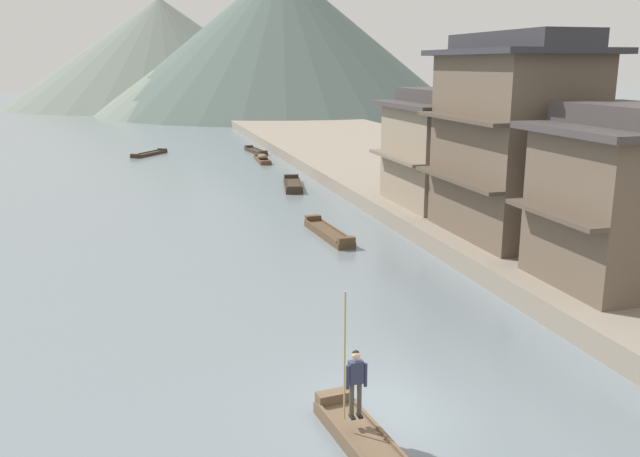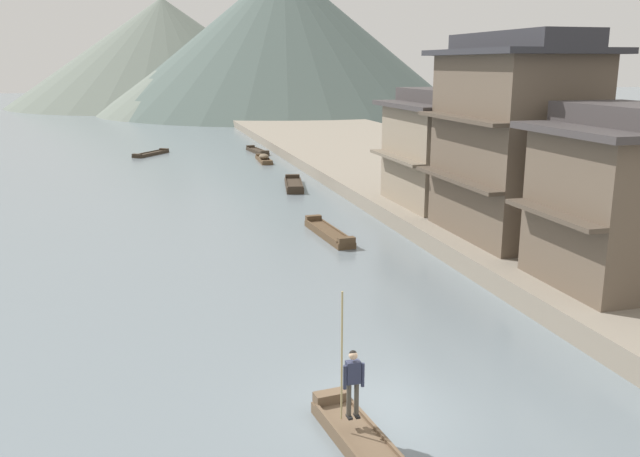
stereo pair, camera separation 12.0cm
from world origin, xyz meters
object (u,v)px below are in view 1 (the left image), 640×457
Objects in this scene: boat_moored_third at (262,159)px; boat_midriver_drifting at (256,151)px; boat_moored_nearest at (149,154)px; house_waterfront_tall at (442,149)px; boat_foreground_poled at (375,454)px; house_waterfront_nearest at (630,197)px; boatman_person at (355,376)px; boat_moored_second at (293,185)px; house_waterfront_second at (512,138)px; boat_moored_far at (328,233)px.

boat_moored_third is 0.94× the size of boat_midriver_drifting.
boat_moored_nearest is 0.60× the size of house_waterfront_tall.
boat_moored_third is (5.93, 45.46, 0.05)m from boat_foreground_poled.
house_waterfront_tall is at bearing 91.01° from house_waterfront_nearest.
boatman_person is at bearing 97.85° from boat_foreground_poled.
house_waterfront_nearest is 14.24m from house_waterfront_tall.
house_waterfront_tall reaches higher than boat_foreground_poled.
house_waterfront_nearest is at bearing -88.99° from house_waterfront_tall.
boat_moored_second is at bearing -91.28° from boat_moored_third.
house_waterfront_second is (11.36, 13.02, 3.59)m from boatman_person.
boatman_person is 0.42× the size of house_waterfront_tall.
boatman_person reaches higher than boat_foreground_poled.
house_waterfront_tall is (5.71, -11.24, 3.66)m from boat_moored_second.
boat_midriver_drifting is at bearing -4.71° from boat_moored_nearest.
house_waterfront_second is at bearing 92.92° from house_waterfront_nearest.
boatman_person is 0.61× the size of boat_midriver_drifting.
boat_moored_far is 1.04× the size of boat_midriver_drifting.
boat_moored_second is 0.81× the size of house_waterfront_nearest.
boat_moored_nearest is 0.68× the size of house_waterfront_nearest.
boat_moored_nearest is 34.72m from house_waterfront_tall.
boat_moored_third is (0.29, 13.11, 0.05)m from boat_moored_second.
house_waterfront_second is at bearing -68.96° from boat_moored_nearest.
boat_moored_nearest is at bearing 115.46° from house_waterfront_tall.
boatman_person is 44.91m from boat_moored_third.
boat_moored_nearest is at bearing 114.62° from boat_moored_second.
boat_foreground_poled reaches higher than boat_moored_nearest.
boat_moored_far is (4.44, 17.76, -1.36)m from boatman_person.
boat_moored_third is 39.16m from house_waterfront_nearest.
boat_moored_second reaches higher than boat_midriver_drifting.
boat_foreground_poled is 18.62m from house_waterfront_second.
boat_moored_second is 26.42m from house_waterfront_nearest.
boat_midriver_drifting is 0.70× the size of house_waterfront_tall.
boat_moored_second is (5.77, 31.37, -1.37)m from boatman_person.
boatman_person reaches higher than boat_moored_far.
boat_moored_second is at bearing 103.17° from house_waterfront_nearest.
house_waterfront_tall is (11.34, 21.11, 3.66)m from boat_foreground_poled.
boat_moored_second is 13.11m from boat_moored_third.
boat_moored_second is at bearing 84.44° from boat_moored_far.
boat_foreground_poled is 1.05× the size of boat_moored_third.
boat_moored_far is at bearing -161.36° from house_waterfront_tall.
boat_moored_far is at bearing -76.90° from boat_moored_nearest.
boat_foreground_poled is 45.84m from boat_moored_third.
boat_foreground_poled is 0.98× the size of boat_midriver_drifting.
boat_midriver_drifting is 0.79× the size of house_waterfront_nearest.
house_waterfront_second is (6.92, -4.74, 4.95)m from boat_moored_far.
boatman_person is 23.29m from house_waterfront_tall.
boat_foreground_poled is at bearing -99.88° from boat_moored_second.
boat_moored_nearest is 0.83× the size of boat_moored_far.
house_waterfront_second is 1.22× the size of house_waterfront_tall.
boat_midriver_drifting is (6.52, 50.48, -1.39)m from boatman_person.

